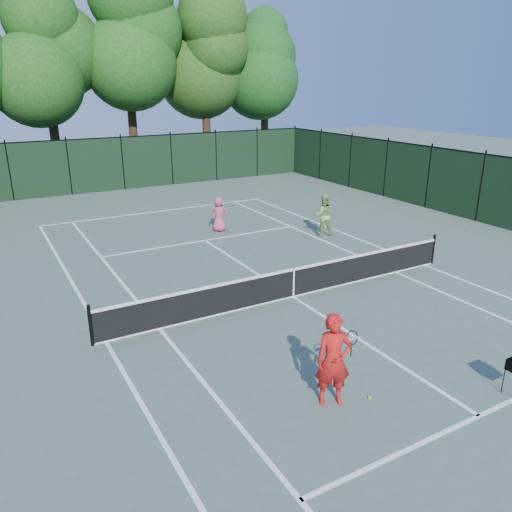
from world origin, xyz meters
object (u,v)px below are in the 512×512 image
player_pink (219,214)px  player_green (323,215)px  loose_ball_midcourt (370,398)px  coach (334,360)px

player_pink → player_green: size_ratio=0.85×
player_pink → loose_ball_midcourt: 12.54m
coach → player_pink: 12.40m
coach → loose_ball_midcourt: 1.21m
player_green → loose_ball_midcourt: size_ratio=25.51×
player_green → loose_ball_midcourt: (-5.98, -9.60, -0.83)m
player_pink → coach: bearing=97.8°
coach → loose_ball_midcourt: coach is taller
coach → player_green: coach is taller
player_green → player_pink: bearing=-13.7°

